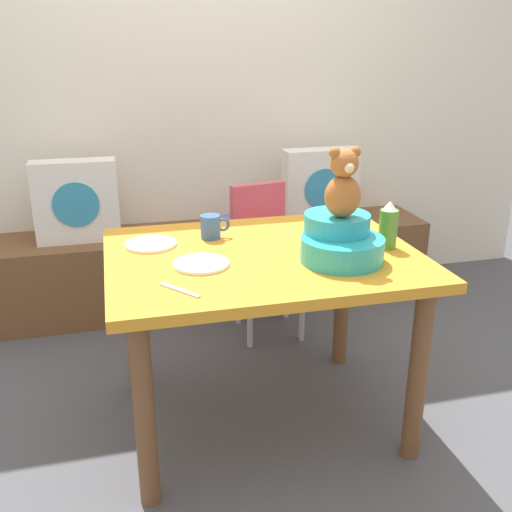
# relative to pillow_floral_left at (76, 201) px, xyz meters

# --- Properties ---
(ground_plane) EXTENTS (8.00, 8.00, 0.00)m
(ground_plane) POSITION_rel_pillow_floral_left_xyz_m (0.72, -1.18, -0.68)
(ground_plane) COLOR #4C4C51
(back_wall) EXTENTS (4.40, 0.10, 2.60)m
(back_wall) POSITION_rel_pillow_floral_left_xyz_m (0.72, 0.29, 0.62)
(back_wall) COLOR silver
(back_wall) RESTS_ON ground_plane
(window_bench) EXTENTS (2.60, 0.44, 0.46)m
(window_bench) POSITION_rel_pillow_floral_left_xyz_m (0.72, 0.02, -0.45)
(window_bench) COLOR brown
(window_bench) RESTS_ON ground_plane
(pillow_floral_left) EXTENTS (0.44, 0.15, 0.44)m
(pillow_floral_left) POSITION_rel_pillow_floral_left_xyz_m (0.00, 0.00, 0.00)
(pillow_floral_left) COLOR white
(pillow_floral_left) RESTS_ON window_bench
(pillow_floral_right) EXTENTS (0.44, 0.15, 0.44)m
(pillow_floral_right) POSITION_rel_pillow_floral_left_xyz_m (1.38, 0.00, 0.00)
(pillow_floral_right) COLOR white
(pillow_floral_right) RESTS_ON window_bench
(book_stack) EXTENTS (0.20, 0.14, 0.06)m
(book_stack) POSITION_rel_pillow_floral_left_xyz_m (0.84, 0.02, -0.19)
(book_stack) COLOR #6B5FA4
(book_stack) RESTS_ON window_bench
(dining_table) EXTENTS (1.16, 0.90, 0.74)m
(dining_table) POSITION_rel_pillow_floral_left_xyz_m (0.72, -1.18, -0.05)
(dining_table) COLOR orange
(dining_table) RESTS_ON ground_plane
(highchair) EXTENTS (0.38, 0.49, 0.79)m
(highchair) POSITION_rel_pillow_floral_left_xyz_m (0.95, -0.42, -0.16)
(highchair) COLOR #D84C59
(highchair) RESTS_ON ground_plane
(infant_seat_teal) EXTENTS (0.30, 0.33, 0.16)m
(infant_seat_teal) POSITION_rel_pillow_floral_left_xyz_m (0.97, -1.31, 0.13)
(infant_seat_teal) COLOR teal
(infant_seat_teal) RESTS_ON dining_table
(teddy_bear) EXTENTS (0.13, 0.12, 0.25)m
(teddy_bear) POSITION_rel_pillow_floral_left_xyz_m (0.97, -1.31, 0.34)
(teddy_bear) COLOR #A8622D
(teddy_bear) RESTS_ON infant_seat_teal
(ketchup_bottle) EXTENTS (0.07, 0.07, 0.18)m
(ketchup_bottle) POSITION_rel_pillow_floral_left_xyz_m (1.20, -1.24, 0.15)
(ketchup_bottle) COLOR #4C8C33
(ketchup_bottle) RESTS_ON dining_table
(coffee_mug) EXTENTS (0.12, 0.08, 0.09)m
(coffee_mug) POSITION_rel_pillow_floral_left_xyz_m (0.56, -0.96, 0.11)
(coffee_mug) COLOR #335999
(coffee_mug) RESTS_ON dining_table
(dinner_plate_near) EXTENTS (0.20, 0.20, 0.01)m
(dinner_plate_near) POSITION_rel_pillow_floral_left_xyz_m (0.47, -1.25, 0.07)
(dinner_plate_near) COLOR white
(dinner_plate_near) RESTS_ON dining_table
(dinner_plate_far) EXTENTS (0.20, 0.20, 0.01)m
(dinner_plate_far) POSITION_rel_pillow_floral_left_xyz_m (0.32, -0.99, 0.07)
(dinner_plate_far) COLOR white
(dinner_plate_far) RESTS_ON dining_table
(cell_phone) EXTENTS (0.16, 0.12, 0.01)m
(cell_phone) POSITION_rel_pillow_floral_left_xyz_m (1.11, -0.92, 0.06)
(cell_phone) COLOR black
(cell_phone) RESTS_ON dining_table
(table_fork) EXTENTS (0.12, 0.14, 0.01)m
(table_fork) POSITION_rel_pillow_floral_left_xyz_m (0.37, -1.46, 0.06)
(table_fork) COLOR silver
(table_fork) RESTS_ON dining_table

